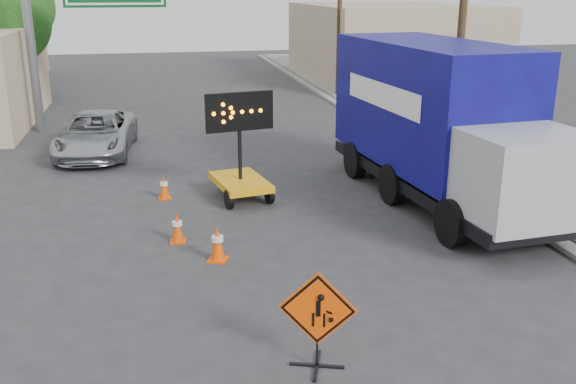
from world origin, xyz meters
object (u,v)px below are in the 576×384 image
object	(u,v)px
pickup_truck	(96,134)
box_truck	(439,132)
construction_sign	(318,318)
arrow_board	(240,175)

from	to	relation	value
pickup_truck	box_truck	xyz separation A→B (m)	(9.65, -7.26, 1.22)
construction_sign	arrow_board	bearing A→B (deg)	109.47
pickup_truck	box_truck	size ratio (longest dim) A/B	0.57
box_truck	construction_sign	bearing A→B (deg)	-130.54
pickup_truck	arrow_board	bearing A→B (deg)	-49.39
construction_sign	pickup_truck	world-z (taller)	construction_sign
construction_sign	arrow_board	distance (m)	8.63
arrow_board	box_truck	bearing A→B (deg)	-23.84
construction_sign	arrow_board	world-z (taller)	arrow_board
construction_sign	pickup_truck	distance (m)	15.28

